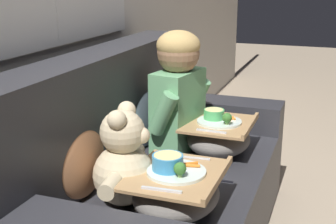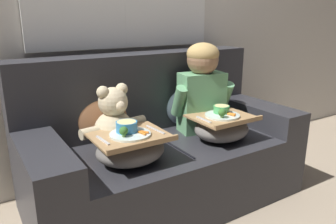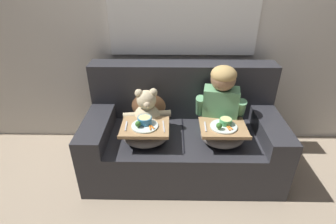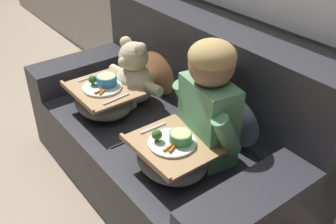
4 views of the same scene
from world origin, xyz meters
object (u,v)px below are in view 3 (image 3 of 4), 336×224
Objects in this scene: lap_tray_child at (223,134)px; lap_tray_teddy at (145,134)px; teddy_bear at (147,113)px; throw_pillow_behind_teddy at (149,100)px; couch at (182,134)px; throw_pillow_behind_child at (216,101)px; child_figure at (221,96)px.

lap_tray_child and lap_tray_teddy have the same top height.
lap_tray_teddy is at bearing -90.32° from teddy_bear.
throw_pillow_behind_teddy is 0.97× the size of lap_tray_teddy.
lap_tray_child is (0.32, -0.25, 0.17)m from couch.
throw_pillow_behind_child is 1.06× the size of throw_pillow_behind_teddy.
child_figure is 1.52× the size of lap_tray_teddy.
child_figure is (-0.00, -0.20, 0.15)m from throw_pillow_behind_child.
throw_pillow_behind_child is 1.03× the size of lap_tray_teddy.
child_figure is 1.58× the size of lap_tray_child.
child_figure is (0.65, -0.20, 0.15)m from throw_pillow_behind_teddy.
teddy_bear is at bearing -162.17° from throw_pillow_behind_child.
throw_pillow_behind_teddy is 1.01× the size of lap_tray_child.
teddy_bear is at bearing -89.78° from throw_pillow_behind_teddy.
teddy_bear is 0.68m from lap_tray_child.
throw_pillow_behind_teddy is at bearing -180.00° from throw_pillow_behind_child.
lap_tray_child is 0.96× the size of lap_tray_teddy.
throw_pillow_behind_teddy reaches higher than lap_tray_teddy.
teddy_bear is (-0.65, -0.00, -0.16)m from child_figure.
throw_pillow_behind_teddy reaches higher than lap_tray_child.
lap_tray_child is 0.65m from lap_tray_teddy.
child_figure is at bearing 0.39° from teddy_bear.
throw_pillow_behind_child is at bearing 0.00° from throw_pillow_behind_teddy.
throw_pillow_behind_child is at bearing 32.88° from lap_tray_teddy.
couch reaches higher than lap_tray_child.
couch is at bearing 174.14° from child_figure.
child_figure reaches higher than lap_tray_child.
child_figure reaches higher than lap_tray_teddy.
couch is 0.41m from teddy_bear.
teddy_bear is at bearing 161.90° from lap_tray_child.
child_figure is (0.32, -0.03, 0.41)m from couch.
teddy_bear is (0.00, -0.21, -0.02)m from throw_pillow_behind_teddy.
teddy_bear is at bearing -179.61° from child_figure.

